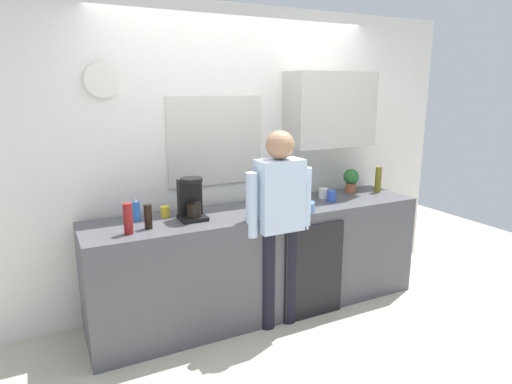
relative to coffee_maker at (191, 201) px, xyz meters
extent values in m
plane|color=beige|center=(0.61, -0.30, -1.06)|extent=(8.00, 8.00, 0.00)
cube|color=#4C4C51|center=(0.61, 0.00, -0.60)|extent=(2.91, 0.64, 0.91)
cube|color=black|center=(0.94, -0.33, -0.65)|extent=(0.56, 0.02, 0.82)
cube|color=white|center=(0.61, 0.43, 0.24)|extent=(4.51, 0.10, 2.60)
cube|color=beige|center=(0.36, 0.37, 0.40)|extent=(0.86, 0.02, 0.76)
cube|color=#8CA5C6|center=(0.36, 0.38, 0.40)|extent=(0.80, 0.02, 0.70)
cube|color=#B7B2A8|center=(1.45, 0.22, 0.65)|extent=(0.84, 0.32, 0.68)
cylinder|color=silver|center=(-0.54, 0.36, 0.90)|extent=(0.26, 0.03, 0.26)
cube|color=black|center=(0.00, -0.03, -0.13)|extent=(0.20, 0.20, 0.03)
cube|color=black|center=(0.00, 0.03, 0.02)|extent=(0.18, 0.08, 0.28)
cylinder|color=black|center=(0.00, -0.06, -0.06)|extent=(0.11, 0.11, 0.11)
cylinder|color=black|center=(0.00, -0.03, 0.17)|extent=(0.17, 0.17, 0.03)
cylinder|color=#2D8C33|center=(0.53, -0.24, -0.01)|extent=(0.09, 0.09, 0.28)
cylinder|color=brown|center=(0.77, -0.02, -0.03)|extent=(0.06, 0.06, 0.23)
cylinder|color=olive|center=(1.93, 0.05, -0.02)|extent=(0.06, 0.06, 0.25)
cylinder|color=maroon|center=(-0.51, -0.15, -0.04)|extent=(0.06, 0.06, 0.22)
cylinder|color=black|center=(-0.36, -0.09, -0.06)|extent=(0.06, 0.06, 0.18)
cylinder|color=white|center=(1.29, 0.07, -0.10)|extent=(0.08, 0.08, 0.09)
cylinder|color=yellow|center=(-0.17, 0.14, -0.10)|extent=(0.07, 0.07, 0.08)
cylinder|color=#3351B2|center=(1.30, -0.05, -0.10)|extent=(0.08, 0.08, 0.10)
cylinder|color=#4C72A5|center=(0.88, -0.21, -0.11)|extent=(0.22, 0.22, 0.08)
cylinder|color=#9E5638|center=(1.68, 0.16, -0.10)|extent=(0.10, 0.10, 0.09)
sphere|color=#2D7233|center=(1.68, 0.16, 0.01)|extent=(0.15, 0.15, 0.15)
cylinder|color=blue|center=(-0.39, 0.14, -0.07)|extent=(0.06, 0.06, 0.15)
cone|color=white|center=(-0.39, 0.14, 0.02)|extent=(0.02, 0.02, 0.03)
cylinder|color=silver|center=(1.04, 0.13, -0.06)|extent=(0.14, 0.14, 0.17)
cylinder|color=black|center=(0.51, -0.30, -0.65)|extent=(0.12, 0.12, 0.82)
cylinder|color=black|center=(0.71, -0.30, -0.65)|extent=(0.12, 0.12, 0.82)
cube|color=silver|center=(0.61, -0.30, 0.04)|extent=(0.36, 0.20, 0.56)
sphere|color=#A57A59|center=(0.61, -0.30, 0.43)|extent=(0.22, 0.22, 0.22)
cylinder|color=silver|center=(0.37, -0.30, -0.01)|extent=(0.09, 0.09, 0.50)
cylinder|color=silver|center=(0.85, -0.30, -0.01)|extent=(0.09, 0.09, 0.50)
camera|label=1|loc=(-1.02, -3.13, 0.84)|focal=30.53mm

